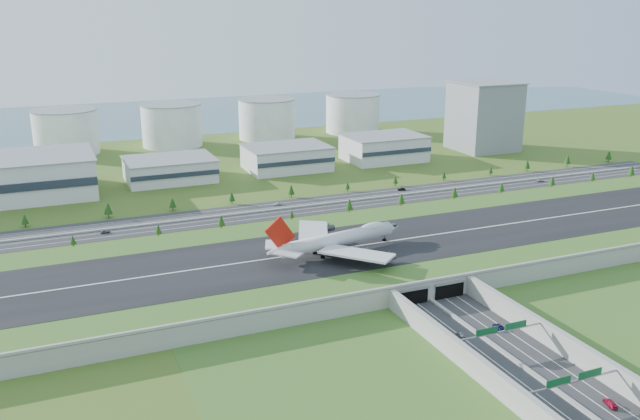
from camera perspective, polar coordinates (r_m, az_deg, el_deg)
name	(u,v)px	position (r m, az deg, el deg)	size (l,w,h in m)	color
ground	(375,260)	(320.91, 4.62, -4.20)	(1200.00, 1200.00, 0.00)	#3E5B1C
airfield_deck	(375,252)	(319.39, 4.64, -3.52)	(520.00, 100.00, 9.20)	gray
underpass_road	(508,347)	(243.50, 15.56, -11.07)	(38.80, 120.40, 8.00)	#28282B
sign_gantry_near	(501,332)	(244.93, 14.99, -9.93)	(38.70, 0.70, 9.80)	gray
sign_gantry_far	(574,382)	(222.00, 20.58, -13.43)	(38.70, 0.70, 9.80)	gray
north_expressway	(302,207)	(403.05, -1.55, 0.27)	(560.00, 36.00, 0.12)	#28282B
tree_row	(329,196)	(408.13, 0.78, 1.17)	(503.12, 48.67, 8.41)	#3D2819
hangar_mid_a	(170,170)	(474.62, -12.54, 3.34)	(58.00, 42.00, 15.00)	silver
hangar_mid_b	(287,158)	(495.67, -2.83, 4.41)	(58.00, 42.00, 17.00)	silver
hangar_mid_c	(384,148)	(527.35, 5.40, 5.22)	(58.00, 42.00, 19.00)	silver
office_tower	(484,116)	(578.43, 13.63, 7.66)	(46.00, 46.00, 55.00)	slate
fuel_tank_a	(66,132)	(584.02, -20.62, 6.15)	(50.00, 50.00, 35.00)	silver
fuel_tank_b	(172,125)	(592.89, -12.37, 6.98)	(50.00, 50.00, 35.00)	silver
fuel_tank_c	(267,119)	(613.52, -4.49, 7.64)	(50.00, 50.00, 35.00)	silver
fuel_tank_d	(353,114)	(644.79, 2.76, 8.11)	(50.00, 50.00, 35.00)	silver
bay_water	(175,115)	(767.01, -12.10, 7.84)	(1200.00, 260.00, 0.06)	#3D6475
boeing_747	(337,239)	(304.15, 1.42, -2.48)	(71.54, 67.06, 22.28)	silver
car_0	(461,334)	(254.28, 11.76, -10.20)	(1.60, 3.99, 1.36)	#9D9EA1
car_1	(500,376)	(230.77, 14.94, -13.38)	(1.70, 4.89, 1.61)	white
car_2	(499,327)	(262.81, 14.83, -9.47)	(2.61, 5.66, 1.57)	#0C0B3B
car_3	(610,403)	(227.58, 23.27, -14.71)	(2.38, 5.84, 1.70)	maroon
car_4	(105,232)	(373.74, -17.66, -1.74)	(2.02, 5.03, 1.71)	#58585E
car_5	(401,189)	(441.83, 6.88, 1.76)	(1.79, 5.13, 1.69)	black
car_6	(540,181)	(484.54, 18.05, 2.38)	(2.56, 5.56, 1.54)	#A9A9AE
car_7	(277,204)	(406.83, -3.65, 0.52)	(2.11, 5.18, 1.50)	silver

